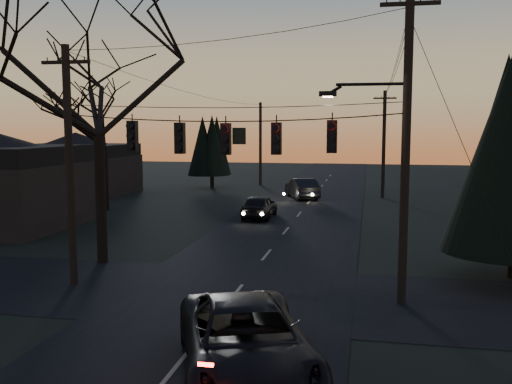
% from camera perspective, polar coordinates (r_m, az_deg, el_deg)
% --- Properties ---
extents(main_road, '(8.00, 120.00, 0.02)m').
position_cam_1_polar(main_road, '(29.31, 2.44, -4.60)').
color(main_road, black).
rests_on(main_road, ground).
extents(cross_road, '(60.00, 7.00, 0.02)m').
position_cam_1_polar(cross_road, '(19.77, -2.08, -10.13)').
color(cross_road, black).
rests_on(cross_road, ground).
extents(utility_pole_right, '(5.00, 0.30, 10.00)m').
position_cam_1_polar(utility_pole_right, '(19.31, 14.31, -10.76)').
color(utility_pole_right, black).
rests_on(utility_pole_right, ground).
extents(utility_pole_left, '(1.80, 0.30, 8.50)m').
position_cam_1_polar(utility_pole_left, '(21.89, -17.74, -8.80)').
color(utility_pole_left, black).
rests_on(utility_pole_left, ground).
extents(utility_pole_far_r, '(1.80, 0.30, 8.50)m').
position_cam_1_polar(utility_pole_far_r, '(46.78, 12.53, -0.57)').
color(utility_pole_far_r, black).
rests_on(utility_pole_far_r, ground).
extents(utility_pole_far_l, '(0.30, 0.30, 8.00)m').
position_cam_1_polar(utility_pole_far_l, '(55.69, 0.44, 0.71)').
color(utility_pole_far_l, black).
rests_on(utility_pole_far_l, ground).
extents(span_signal_assembly, '(11.50, 0.44, 1.49)m').
position_cam_1_polar(span_signal_assembly, '(18.99, -2.85, 5.47)').
color(span_signal_assembly, black).
rests_on(span_signal_assembly, ground).
extents(bare_tree_left, '(10.41, 10.41, 10.58)m').
position_cam_1_polar(bare_tree_left, '(24.41, -15.59, 10.36)').
color(bare_tree_left, black).
rests_on(bare_tree_left, ground).
extents(bare_tree_dist, '(7.49, 7.49, 8.63)m').
position_cam_1_polar(bare_tree_dist, '(40.08, -15.00, 6.84)').
color(bare_tree_dist, black).
rests_on(bare_tree_dist, ground).
extents(evergreen_dist, '(3.14, 3.14, 6.11)m').
position_cam_1_polar(evergreen_dist, '(53.08, -4.43, 4.34)').
color(evergreen_dist, black).
rests_on(evergreen_dist, ground).
extents(house_left_far, '(9.00, 7.00, 5.20)m').
position_cam_1_polar(house_left_far, '(50.77, -17.51, 2.78)').
color(house_left_far, black).
rests_on(house_left_far, ground).
extents(suv_near, '(4.73, 6.66, 1.68)m').
position_cam_1_polar(suv_near, '(13.28, -1.05, -14.81)').
color(suv_near, black).
rests_on(suv_near, ground).
extents(sedan_oncoming_a, '(1.79, 4.32, 1.46)m').
position_cam_1_polar(sedan_oncoming_a, '(35.47, 0.33, -1.46)').
color(sedan_oncoming_a, black).
rests_on(sedan_oncoming_a, ground).
extents(sedan_oncoming_b, '(3.41, 5.15, 1.60)m').
position_cam_1_polar(sedan_oncoming_b, '(45.33, 4.61, 0.36)').
color(sedan_oncoming_b, black).
rests_on(sedan_oncoming_b, ground).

